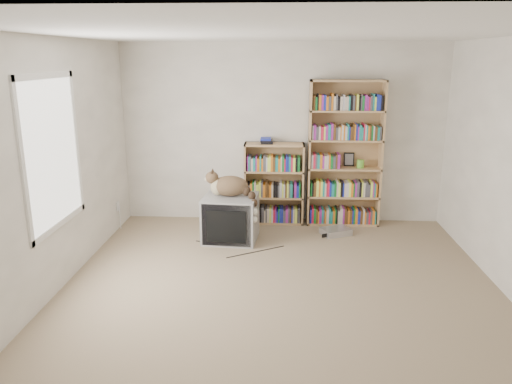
{
  "coord_description": "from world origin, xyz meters",
  "views": [
    {
      "loc": [
        -0.0,
        -4.48,
        2.31
      ],
      "look_at": [
        -0.29,
        1.0,
        0.81
      ],
      "focal_mm": 35.0,
      "sensor_mm": 36.0,
      "label": 1
    }
  ],
  "objects_px": {
    "bookcase_tall": "(344,158)",
    "cat": "(233,189)",
    "dvd_player": "(336,231)",
    "bookcase_short": "(274,186)",
    "crt_tv": "(231,218)"
  },
  "relations": [
    {
      "from": "bookcase_tall",
      "to": "cat",
      "type": "bearing_deg",
      "value": -152.77
    },
    {
      "from": "dvd_player",
      "to": "bookcase_tall",
      "type": "bearing_deg",
      "value": 50.77
    },
    {
      "from": "bookcase_short",
      "to": "dvd_player",
      "type": "xyz_separation_m",
      "value": [
        0.84,
        -0.5,
        -0.48
      ]
    },
    {
      "from": "cat",
      "to": "dvd_player",
      "type": "xyz_separation_m",
      "value": [
        1.34,
        0.26,
        -0.64
      ]
    },
    {
      "from": "bookcase_tall",
      "to": "bookcase_short",
      "type": "distance_m",
      "value": 1.06
    },
    {
      "from": "bookcase_tall",
      "to": "dvd_player",
      "type": "distance_m",
      "value": 1.04
    },
    {
      "from": "cat",
      "to": "bookcase_tall",
      "type": "bearing_deg",
      "value": 25.39
    },
    {
      "from": "crt_tv",
      "to": "bookcase_tall",
      "type": "relative_size",
      "value": 0.36
    },
    {
      "from": "bookcase_tall",
      "to": "bookcase_short",
      "type": "relative_size",
      "value": 1.76
    },
    {
      "from": "crt_tv",
      "to": "cat",
      "type": "xyz_separation_m",
      "value": [
        0.04,
        -0.01,
        0.39
      ]
    },
    {
      "from": "cat",
      "to": "bookcase_short",
      "type": "relative_size",
      "value": 0.61
    },
    {
      "from": "cat",
      "to": "bookcase_short",
      "type": "xyz_separation_m",
      "value": [
        0.5,
        0.76,
        -0.15
      ]
    },
    {
      "from": "cat",
      "to": "bookcase_tall",
      "type": "xyz_separation_m",
      "value": [
        1.47,
        0.76,
        0.27
      ]
    },
    {
      "from": "cat",
      "to": "dvd_player",
      "type": "distance_m",
      "value": 1.51
    },
    {
      "from": "crt_tv",
      "to": "cat",
      "type": "height_order",
      "value": "cat"
    }
  ]
}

